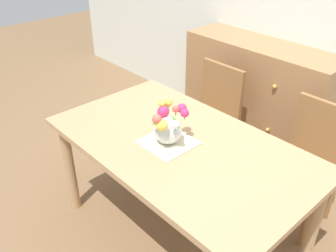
{
  "coord_description": "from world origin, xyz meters",
  "views": [
    {
      "loc": [
        1.3,
        -1.3,
        2.01
      ],
      "look_at": [
        -0.05,
        -0.06,
        0.9
      ],
      "focal_mm": 39.16,
      "sensor_mm": 36.0,
      "label": 1
    }
  ],
  "objects_px": {
    "chair_right": "(310,156)",
    "dresser": "(256,97)",
    "chair_left": "(212,110)",
    "dining_table": "(181,155)",
    "flower_vase": "(168,126)"
  },
  "relations": [
    {
      "from": "dining_table",
      "to": "chair_left",
      "type": "xyz_separation_m",
      "value": [
        -0.45,
        0.81,
        -0.17
      ]
    },
    {
      "from": "chair_left",
      "to": "dresser",
      "type": "distance_m",
      "value": 0.52
    },
    {
      "from": "dining_table",
      "to": "chair_left",
      "type": "bearing_deg",
      "value": 118.94
    },
    {
      "from": "chair_left",
      "to": "chair_right",
      "type": "relative_size",
      "value": 1.0
    },
    {
      "from": "dining_table",
      "to": "chair_right",
      "type": "height_order",
      "value": "chair_right"
    },
    {
      "from": "chair_left",
      "to": "chair_right",
      "type": "height_order",
      "value": "same"
    },
    {
      "from": "chair_right",
      "to": "dresser",
      "type": "xyz_separation_m",
      "value": [
        -0.82,
        0.52,
        -0.02
      ]
    },
    {
      "from": "chair_left",
      "to": "flower_vase",
      "type": "height_order",
      "value": "flower_vase"
    },
    {
      "from": "dresser",
      "to": "chair_left",
      "type": "bearing_deg",
      "value": -99.3
    },
    {
      "from": "chair_left",
      "to": "dresser",
      "type": "xyz_separation_m",
      "value": [
        0.08,
        0.52,
        -0.02
      ]
    },
    {
      "from": "dining_table",
      "to": "dresser",
      "type": "distance_m",
      "value": 1.39
    },
    {
      "from": "dining_table",
      "to": "flower_vase",
      "type": "bearing_deg",
      "value": -126.33
    },
    {
      "from": "chair_right",
      "to": "dresser",
      "type": "bearing_deg",
      "value": -32.32
    },
    {
      "from": "chair_left",
      "to": "chair_right",
      "type": "bearing_deg",
      "value": -180.0
    },
    {
      "from": "chair_left",
      "to": "flower_vase",
      "type": "distance_m",
      "value": 1.04
    }
  ]
}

